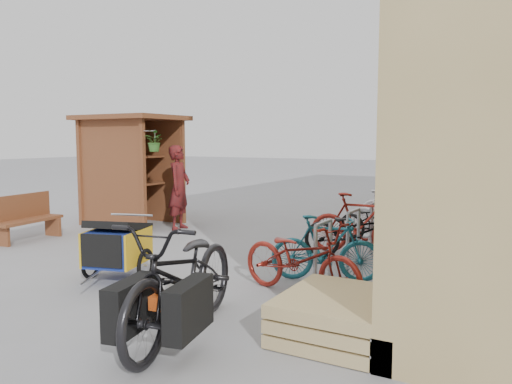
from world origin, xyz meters
The scene contains 17 objects.
ground centered at (0.00, 0.00, 0.00)m, with size 80.00×80.00×0.00m, color gray.
kiosk centered at (-3.28, 2.47, 1.55)m, with size 2.49×1.65×2.40m.
bike_rack centered at (2.30, 2.40, 0.52)m, with size 0.05×5.35×0.86m.
pallet_stack centered at (3.00, -1.40, 0.21)m, with size 1.00×1.20×0.40m.
bench centered at (-3.67, 0.15, 0.44)m, with size 0.58×1.40×0.86m.
shopping_carts centered at (3.00, 6.83, 0.55)m, with size 0.52×2.08×0.94m.
child_trailer centered at (-0.27, -0.95, 0.48)m, with size 0.95×1.49×0.86m.
cargo_bike centered at (1.73, -2.11, 0.57)m, with size 1.19×2.32×1.16m.
person_kiosk centered at (-1.87, 2.47, 0.88)m, with size 0.64×0.42×1.76m, color maroon.
bike_0 centered at (2.17, -0.40, 0.46)m, with size 0.61×1.74×0.91m, color maroon.
bike_1 centered at (2.21, 0.33, 0.44)m, with size 0.42×1.47×0.88m, color #1A5A6A.
bike_2 centered at (2.24, 1.62, 0.45)m, with size 0.60×1.72×0.90m, color black.
bike_3 centered at (2.14, 2.03, 0.51)m, with size 0.48×1.69×1.01m, color maroon.
bike_4 centered at (2.22, 2.83, 0.42)m, with size 0.55×1.58×0.83m, color black.
bike_5 centered at (2.26, 3.29, 0.48)m, with size 0.45×1.58×0.95m, color silver.
bike_6 centered at (2.22, 4.11, 0.42)m, with size 0.55×1.59×0.83m, color pink.
bike_7 centered at (2.16, 4.56, 0.49)m, with size 0.46×1.62×0.97m, color silver.
Camera 1 is at (4.56, -5.79, 1.88)m, focal length 35.00 mm.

